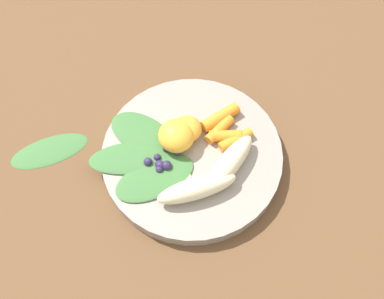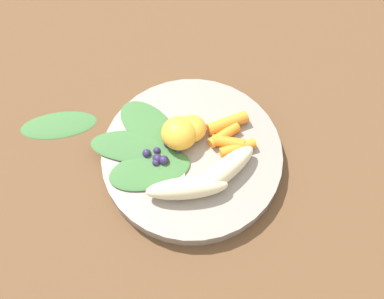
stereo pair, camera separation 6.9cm
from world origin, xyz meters
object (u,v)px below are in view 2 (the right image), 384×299
at_px(bowl, 192,156).
at_px(banana_peeled_right, 187,188).
at_px(orange_segment_near, 180,133).
at_px(kale_leaf_stray, 58,125).
at_px(banana_peeled_left, 223,171).

height_order(bowl, banana_peeled_right, banana_peeled_right).
bearing_deg(bowl, orange_segment_near, -91.68).
height_order(orange_segment_near, kale_leaf_stray, orange_segment_near).
height_order(banana_peeled_left, orange_segment_near, orange_segment_near).
height_order(banana_peeled_left, banana_peeled_right, same).
height_order(banana_peeled_left, kale_leaf_stray, banana_peeled_left).
bearing_deg(banana_peeled_right, orange_segment_near, 91.42).
bearing_deg(banana_peeled_left, kale_leaf_stray, 117.47).
relative_size(bowl, orange_segment_near, 5.02).
distance_m(bowl, orange_segment_near, 0.04).
bearing_deg(kale_leaf_stray, banana_peeled_left, 149.63).
height_order(banana_peeled_right, orange_segment_near, orange_segment_near).
bearing_deg(banana_peeled_right, kale_leaf_stray, 142.65).
relative_size(bowl, kale_leaf_stray, 2.23).
relative_size(banana_peeled_left, orange_segment_near, 2.15).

